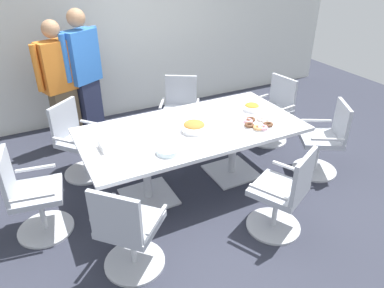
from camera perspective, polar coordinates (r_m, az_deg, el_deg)
ground_plane at (r=4.30m, az=0.00°, el=-6.46°), size 10.00×10.00×0.01m
back_wall at (r=5.83m, az=-11.39°, el=17.88°), size 8.00×0.10×2.80m
conference_table at (r=3.96m, az=0.00°, el=0.95°), size 2.40×1.20×0.75m
office_chair_0 at (r=5.19m, az=12.71°, el=4.72°), size 0.61×0.61×0.91m
office_chair_1 at (r=5.06m, az=-1.89°, el=4.82°), size 0.74×0.74×0.91m
office_chair_2 at (r=4.50m, az=-17.53°, el=0.02°), size 0.76×0.76×0.91m
office_chair_3 at (r=3.74m, az=-24.06°, el=-7.88°), size 0.62×0.62×0.91m
office_chair_4 at (r=3.11m, az=-10.09°, el=-13.75°), size 0.76×0.76×0.91m
office_chair_5 at (r=3.55m, az=14.21°, el=-8.06°), size 0.72×0.72×0.91m
office_chair_6 at (r=4.60m, az=20.18°, el=0.23°), size 0.74×0.74×0.91m
person_standing_0 at (r=5.04m, az=-20.07°, el=8.82°), size 0.60×0.35×1.71m
person_standing_1 at (r=5.13m, az=-16.67°, el=10.43°), size 0.57×0.41×1.80m
snack_bowl_pretzels at (r=3.80m, az=0.34°, el=2.75°), size 0.26×0.26×0.11m
snack_bowl_chips_orange at (r=4.36m, az=9.47°, el=5.80°), size 0.19×0.19×0.09m
donut_platter at (r=4.02m, az=10.42°, el=3.22°), size 0.34×0.33×0.04m
plate_stack at (r=3.43m, az=-3.86°, el=-1.08°), size 0.22×0.22×0.05m
napkin_pile at (r=3.58m, az=-12.87°, el=-0.14°), size 0.19×0.19×0.08m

